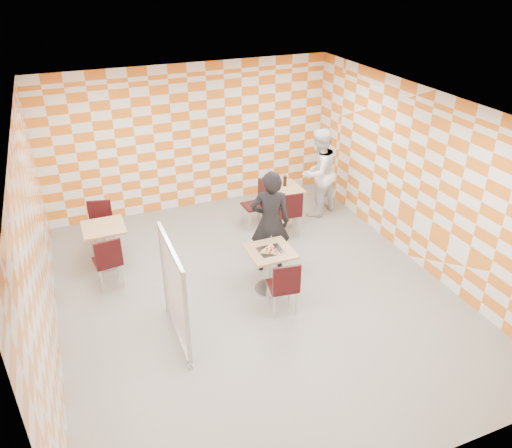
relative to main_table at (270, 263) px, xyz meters
The scene contains 15 objects.
room_shell 1.16m from the main_table, 115.60° to the left, with size 7.00×7.00×7.00m.
main_table is the anchor object (origin of this frame).
second_table 2.38m from the main_table, 60.33° to the left, with size 0.70×0.70×0.75m.
empty_table 2.93m from the main_table, 142.73° to the left, with size 0.70×0.70×0.75m.
chair_main_front 0.66m from the main_table, 94.58° to the right, with size 0.48×0.49×0.92m.
chair_second_front 1.82m from the main_table, 54.52° to the left, with size 0.46×0.47×0.92m.
chair_second_side 2.20m from the main_table, 72.47° to the left, with size 0.45×0.44×0.92m.
chair_empty_near 2.59m from the main_table, 156.48° to the left, with size 0.47×0.48×0.92m.
chair_empty_far 3.31m from the main_table, 134.75° to the left, with size 0.51×0.52×0.92m.
partition 1.79m from the main_table, 160.92° to the right, with size 0.08×1.38×1.55m.
man_dark 0.74m from the main_table, 66.49° to the left, with size 0.66×0.44×1.82m, color black.
man_white 2.94m from the main_table, 46.99° to the left, with size 0.89×0.70×1.84m, color white.
pizza_on_foil 0.26m from the main_table, 90.13° to the right, with size 0.40×0.40×0.04m.
sport_bottle 2.46m from the main_table, 64.15° to the left, with size 0.06×0.06×0.20m.
soda_bottle 2.49m from the main_table, 59.66° to the left, with size 0.07×0.07×0.23m.
Camera 1 is at (-2.45, -6.07, 4.86)m, focal length 35.00 mm.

